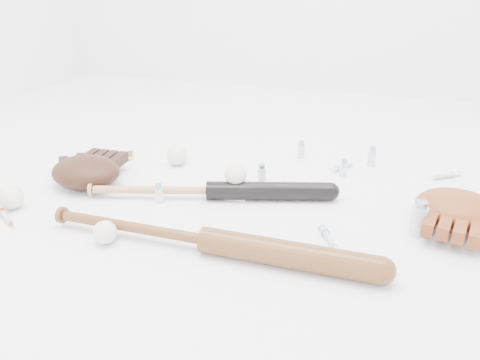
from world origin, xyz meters
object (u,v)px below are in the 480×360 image
(bat_dark, at_px, (209,190))
(pedestal, at_px, (236,190))
(bat_wood, at_px, (205,240))
(glove_dark, at_px, (86,171))

(bat_dark, height_order, pedestal, bat_dark)
(bat_wood, xyz_separation_m, glove_dark, (-0.54, 0.27, 0.02))
(bat_wood, distance_m, glove_dark, 0.60)
(bat_dark, height_order, glove_dark, glove_dark)
(bat_wood, height_order, glove_dark, glove_dark)
(bat_dark, height_order, bat_wood, bat_wood)
(pedestal, bearing_deg, glove_dark, -172.81)
(bat_wood, bearing_deg, glove_dark, 154.47)
(pedestal, bearing_deg, bat_dark, -149.39)
(bat_dark, distance_m, bat_wood, 0.30)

